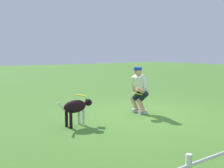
{
  "coord_description": "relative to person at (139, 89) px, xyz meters",
  "views": [
    {
      "loc": [
        4.84,
        5.42,
        1.7
      ],
      "look_at": [
        0.99,
        -0.09,
        0.9
      ],
      "focal_mm": 42.57,
      "sensor_mm": 36.0,
      "label": 1
    }
  ],
  "objects": [
    {
      "name": "ground_plane",
      "position": [
        0.0,
        0.17,
        -0.7
      ],
      "size": [
        60.0,
        60.0,
        0.0
      ],
      "primitive_type": "plane",
      "color": "#4B7F2F"
    },
    {
      "name": "frisbee_held",
      "position": [
        0.29,
        0.26,
        -0.09
      ],
      "size": [
        0.36,
        0.36,
        0.11
      ],
      "primitive_type": "cylinder",
      "rotation": [
        -0.12,
        0.23,
        2.5
      ],
      "color": "yellow",
      "rests_on": "person"
    },
    {
      "name": "person",
      "position": [
        0.0,
        0.0,
        0.0
      ],
      "size": [
        0.57,
        0.65,
        1.29
      ],
      "rotation": [
        0.0,
        0.0,
        0.06
      ],
      "color": "silver",
      "rests_on": "ground_plane"
    },
    {
      "name": "frisbee_flying",
      "position": [
        1.92,
        0.13,
        0.0
      ],
      "size": [
        0.27,
        0.27,
        0.07
      ],
      "primitive_type": "cylinder",
      "rotation": [
        -0.05,
        -0.16,
        0.22
      ],
      "color": "yellow"
    },
    {
      "name": "dog",
      "position": [
        2.05,
        0.16,
        -0.26
      ],
      "size": [
        1.01,
        0.38,
        0.63
      ],
      "rotation": [
        0.0,
        0.0,
        3.3
      ],
      "color": "black",
      "rests_on": "ground_plane"
    }
  ]
}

